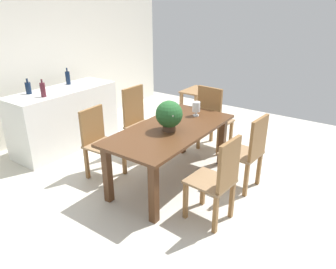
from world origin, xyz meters
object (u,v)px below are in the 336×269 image
(wine_bottle_clear, at_px, (43,90))
(chair_far_left, at_px, (99,139))
(crystal_vase_center_near, at_px, (173,109))
(wine_bottle_dark, at_px, (68,78))
(chair_near_left, at_px, (219,178))
(chair_foot_end, at_px, (212,116))
(wine_glass, at_px, (171,114))
(wine_bottle_amber, at_px, (28,88))
(side_table, at_px, (200,101))
(crystal_vase_left, at_px, (196,107))
(dining_table, at_px, (171,137))
(chair_far_right, at_px, (138,118))
(flower_centerpiece, at_px, (169,115))
(chair_near_right, at_px, (249,149))
(kitchen_counter, at_px, (65,118))

(wine_bottle_clear, bearing_deg, chair_far_left, -86.86)
(crystal_vase_center_near, xyz_separation_m, wine_bottle_dark, (-0.15, 2.01, 0.20))
(chair_near_left, height_order, wine_bottle_clear, wine_bottle_clear)
(chair_foot_end, relative_size, wine_glass, 7.59)
(wine_bottle_clear, bearing_deg, wine_bottle_amber, 95.05)
(chair_near_left, height_order, side_table, chair_near_left)
(chair_foot_end, bearing_deg, crystal_vase_left, 96.95)
(chair_far_left, distance_m, chair_near_left, 1.78)
(chair_near_left, height_order, wine_bottle_dark, wine_bottle_dark)
(side_table, bearing_deg, dining_table, -161.43)
(chair_foot_end, xyz_separation_m, chair_far_right, (-0.74, 0.89, 0.00))
(crystal_vase_left, bearing_deg, flower_centerpiece, -179.36)
(chair_near_right, distance_m, wine_bottle_dark, 3.17)
(crystal_vase_center_near, height_order, wine_glass, crystal_vase_center_near)
(wine_glass, height_order, side_table, wine_glass)
(flower_centerpiece, bearing_deg, chair_far_left, 110.46)
(dining_table, height_order, crystal_vase_left, crystal_vase_left)
(chair_foot_end, distance_m, wine_bottle_amber, 2.81)
(dining_table, distance_m, chair_near_right, 0.99)
(kitchen_counter, height_order, wine_bottle_clear, wine_bottle_clear)
(crystal_vase_center_near, height_order, kitchen_counter, kitchen_counter)
(chair_foot_end, height_order, chair_near_left, chair_foot_end)
(chair_far_left, bearing_deg, crystal_vase_center_near, -43.47)
(flower_centerpiece, bearing_deg, side_table, 18.57)
(chair_foot_end, bearing_deg, wine_glass, 86.11)
(wine_bottle_dark, xyz_separation_m, side_table, (1.60, -1.61, -0.51))
(dining_table, xyz_separation_m, wine_glass, (0.21, 0.14, 0.22))
(wine_bottle_clear, bearing_deg, wine_glass, -68.81)
(crystal_vase_center_near, bearing_deg, chair_foot_end, -14.68)
(chair_foot_end, height_order, kitchen_counter, chair_foot_end)
(chair_far_left, height_order, wine_bottle_dark, wine_bottle_dark)
(chair_near_right, xyz_separation_m, crystal_vase_center_near, (-0.04, 1.11, 0.33))
(flower_centerpiece, xyz_separation_m, crystal_vase_left, (0.67, 0.01, -0.08))
(kitchen_counter, bearing_deg, chair_foot_end, -59.24)
(crystal_vase_center_near, distance_m, wine_bottle_amber, 2.20)
(chair_foot_end, xyz_separation_m, chair_near_left, (-1.58, -0.90, -0.03))
(chair_far_right, distance_m, crystal_vase_center_near, 0.75)
(flower_centerpiece, xyz_separation_m, wine_glass, (0.29, 0.17, -0.10))
(dining_table, height_order, chair_foot_end, chair_foot_end)
(chair_far_left, xyz_separation_m, kitchen_counter, (0.36, 1.17, -0.05))
(wine_bottle_dark, relative_size, wine_bottle_clear, 1.07)
(wine_bottle_clear, bearing_deg, kitchen_counter, 19.27)
(chair_far_right, height_order, wine_bottle_dark, wine_bottle_dark)
(wine_glass, xyz_separation_m, wine_bottle_dark, (0.01, 2.08, 0.22))
(flower_centerpiece, bearing_deg, crystal_vase_left, 0.64)
(dining_table, distance_m, wine_glass, 0.33)
(wine_bottle_dark, bearing_deg, chair_near_right, -86.45)
(flower_centerpiece, xyz_separation_m, crystal_vase_center_near, (0.45, 0.24, -0.09))
(chair_far_right, relative_size, wine_bottle_dark, 3.86)
(chair_near_right, bearing_deg, side_table, -128.42)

